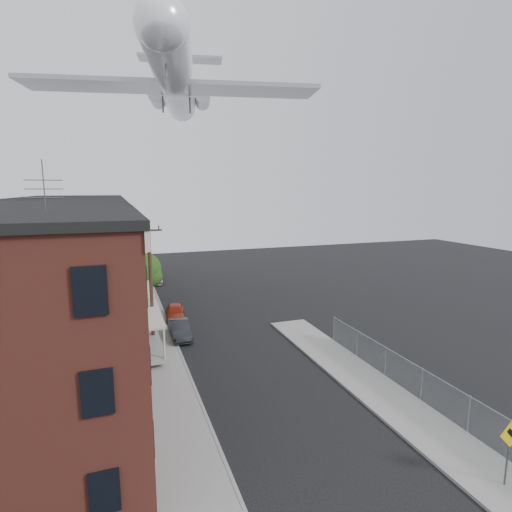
{
  "coord_description": "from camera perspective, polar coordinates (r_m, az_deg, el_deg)",
  "views": [
    {
      "loc": [
        -7.75,
        -10.54,
        11.16
      ],
      "look_at": [
        -0.91,
        8.81,
        7.69
      ],
      "focal_mm": 28.0,
      "sensor_mm": 36.0,
      "label": 1
    }
  ],
  "objects": [
    {
      "name": "row_house_c",
      "position": [
        41.7,
        -25.02,
        0.37
      ],
      "size": [
        11.98,
        7.0,
        10.3
      ],
      "color": "slate",
      "rests_on": "ground"
    },
    {
      "name": "row_house_b",
      "position": [
        34.83,
        -26.08,
        -1.37
      ],
      "size": [
        11.98,
        7.0,
        10.3
      ],
      "color": "gray",
      "rests_on": "ground"
    },
    {
      "name": "airplane",
      "position": [
        39.31,
        -11.43,
        23.33
      ],
      "size": [
        24.5,
        28.0,
        8.05
      ],
      "color": "white",
      "rests_on": "ground"
    },
    {
      "name": "row_house_a",
      "position": [
        28.03,
        -27.65,
        -3.95
      ],
      "size": [
        11.98,
        7.0,
        10.3
      ],
      "color": "slate",
      "rests_on": "ground"
    },
    {
      "name": "sidewalk_right",
      "position": [
        23.92,
        17.93,
        -18.55
      ],
      "size": [
        3.0,
        26.0,
        0.12
      ],
      "primitive_type": "cube",
      "color": "gray",
      "rests_on": "ground"
    },
    {
      "name": "row_house_e",
      "position": [
        55.53,
        -23.7,
        2.54
      ],
      "size": [
        11.98,
        7.0,
        10.3
      ],
      "color": "slate",
      "rests_on": "ground"
    },
    {
      "name": "car_far",
      "position": [
        49.46,
        -14.2,
        -3.01
      ],
      "size": [
        2.18,
        4.46,
        1.25
      ],
      "primitive_type": "imported",
      "rotation": [
        0.0,
        0.0,
        -0.1
      ],
      "color": "slate",
      "rests_on": "ground"
    },
    {
      "name": "curb_left",
      "position": [
        36.47,
        -12.83,
        -8.36
      ],
      "size": [
        0.15,
        62.0,
        0.14
      ],
      "primitive_type": "cube",
      "color": "gray",
      "rests_on": "ground"
    },
    {
      "name": "warning_sign",
      "position": [
        18.83,
        32.51,
        -21.52
      ],
      "size": [
        1.1,
        0.11,
        2.8
      ],
      "color": "#515156",
      "rests_on": "ground"
    },
    {
      "name": "sidewalk_left",
      "position": [
        36.35,
        -15.13,
        -8.53
      ],
      "size": [
        3.0,
        62.0,
        0.12
      ],
      "primitive_type": "cube",
      "color": "gray",
      "rests_on": "ground"
    },
    {
      "name": "curb_right",
      "position": [
        23.15,
        14.91,
        -19.38
      ],
      "size": [
        0.15,
        26.0,
        0.14
      ],
      "primitive_type": "cube",
      "color": "gray",
      "rests_on": "ground"
    },
    {
      "name": "car_mid",
      "position": [
        31.2,
        -10.82,
        -10.27
      ],
      "size": [
        1.43,
        3.98,
        1.31
      ],
      "primitive_type": "imported",
      "rotation": [
        0.0,
        0.0,
        -0.01
      ],
      "color": "black",
      "rests_on": "ground"
    },
    {
      "name": "row_house_d",
      "position": [
        48.6,
        -24.27,
        1.61
      ],
      "size": [
        11.98,
        7.0,
        10.3
      ],
      "color": "gray",
      "rests_on": "ground"
    },
    {
      "name": "ground",
      "position": [
        17.19,
        14.96,
        -31.23
      ],
      "size": [
        120.0,
        120.0,
        0.0
      ],
      "primitive_type": "plane",
      "color": "black",
      "rests_on": "ground"
    },
    {
      "name": "street_tree",
      "position": [
        39.31,
        -15.46,
        -2.08
      ],
      "size": [
        3.22,
        3.2,
        5.2
      ],
      "color": "black",
      "rests_on": "ground"
    },
    {
      "name": "corner_building",
      "position": [
        19.02,
        -31.74,
        -10.27
      ],
      "size": [
        10.31,
        12.3,
        12.15
      ],
      "color": "#3B1712",
      "rests_on": "ground"
    },
    {
      "name": "chainlink_fence",
      "position": [
        23.71,
        22.59,
        -16.57
      ],
      "size": [
        0.06,
        18.06,
        1.9
      ],
      "color": "gray",
      "rests_on": "ground"
    },
    {
      "name": "car_near",
      "position": [
        35.46,
        -11.48,
        -7.84
      ],
      "size": [
        1.98,
        4.0,
        1.31
      ],
      "primitive_type": "imported",
      "rotation": [
        0.0,
        0.0,
        -0.11
      ],
      "color": "#9C2914",
      "rests_on": "ground"
    },
    {
      "name": "utility_pole",
      "position": [
        29.35,
        -14.79,
        -3.5
      ],
      "size": [
        1.8,
        0.26,
        9.0
      ],
      "color": "black",
      "rests_on": "ground"
    }
  ]
}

